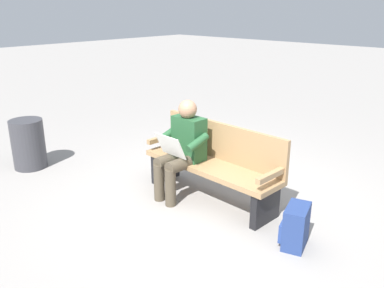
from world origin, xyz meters
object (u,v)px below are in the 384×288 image
Objects in this scene: bench_near at (214,162)px; trash_bin at (28,144)px; backpack at (295,227)px; person_seated at (182,147)px.

bench_near is 2.59× the size of trash_bin.
trash_bin reaches higher than backpack.
bench_near is 1.30m from backpack.
bench_near reaches higher than backpack.
person_seated is at bearing -2.15° from backpack.
person_seated is at bearing 37.25° from bench_near.
backpack is at bearing -168.57° from trash_bin.
backpack is at bearing 169.92° from bench_near.
person_seated reaches higher than bench_near.
backpack is (-1.24, 0.28, -0.26)m from bench_near.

